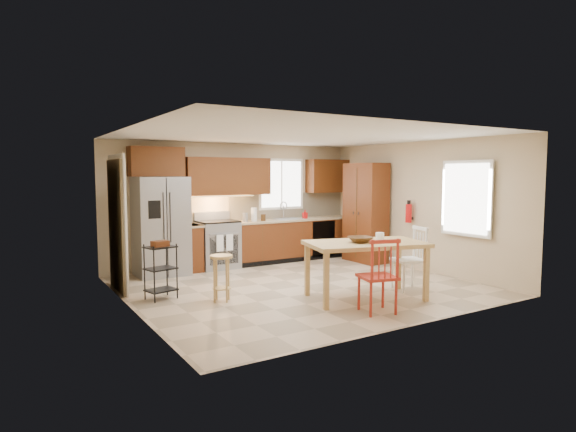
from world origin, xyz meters
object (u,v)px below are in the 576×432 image
Objects in this scene: refrigerator at (161,226)px; table_bowl at (360,243)px; dining_table at (365,271)px; chair_red at (377,275)px; range_stove at (218,245)px; fire_extinguisher at (409,213)px; table_jar at (380,237)px; soap_bottle at (305,214)px; bar_stool at (221,278)px; utility_cart at (161,272)px; chair_white at (409,259)px; pantry at (365,213)px.

table_bowl is (1.99, -3.29, -0.06)m from refrigerator.
chair_red reaches higher than dining_table.
range_stove is 4.05m from chair_red.
refrigerator reaches higher than chair_red.
fire_extinguisher is 0.21× the size of dining_table.
dining_table is 10.57× the size of table_jar.
soap_bottle is at bearing 120.53° from fire_extinguisher.
refrigerator is at bearing 87.24° from bar_stool.
table_bowl is (0.84, -3.35, 0.39)m from range_stove.
fire_extinguisher is at bearing -32.62° from range_stove.
bar_stool is at bearing -52.37° from utility_cart.
utility_cart is at bearing 164.33° from dining_table.
fire_extinguisher is 2.68m from dining_table.
chair_white is at bearing 43.47° from chair_red.
refrigerator is 1.98× the size of range_stove.
refrigerator is at bearing 137.71° from dining_table.
soap_bottle is 0.19× the size of chair_white.
table_jar is (-0.70, -3.16, -0.11)m from soap_bottle.
chair_red is at bearing -66.07° from refrigerator.
chair_red is at bearing -133.86° from table_jar.
chair_white is 6.21× the size of table_jar.
pantry is 5.99× the size of table_bowl.
fire_extinguisher reaches higher than chair_white.
soap_bottle reaches higher than chair_red.
chair_red is at bearing -81.48° from range_stove.
chair_red reaches higher than bar_stool.
table_bowl is (-2.14, -2.37, -0.20)m from pantry.
table_jar is 0.24× the size of bar_stool.
refrigerator reaches higher than range_stove.
dining_table is 2.07× the size of utility_cart.
table_jar is at bearing 99.36° from chair_white.
pantry is 3.18m from dining_table.
fire_extinguisher reaches higher than chair_red.
fire_extinguisher is (3.18, -2.04, 0.64)m from range_stove.
pantry reaches higher than utility_cart.
range_stove is 3.48m from dining_table.
refrigerator is at bearing 127.90° from table_jar.
soap_bottle is 0.09× the size of pantry.
pantry is at bearing 64.53° from dining_table.
bar_stool is 0.93m from utility_cart.
table_bowl is at bearing -132.11° from pantry.
fire_extinguisher reaches higher than bar_stool.
dining_table is at bearing -149.46° from fire_extinguisher.
fire_extinguisher is 2.69m from table_bowl.
pantry is 2.07× the size of chair_white.
dining_table is (-2.03, -2.37, -0.63)m from pantry.
table_bowl is at bearing -167.47° from table_jar.
fire_extinguisher is at bearing -59.47° from soap_bottle.
utility_cart is at bearing 176.97° from fire_extinguisher.
fire_extinguisher is 1.90m from chair_white.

